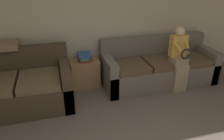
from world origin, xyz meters
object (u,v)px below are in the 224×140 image
Objects in this scene: throw_pillow at (6,45)px; child_left_seated at (179,57)px; book_stack at (84,57)px; couch_side at (20,88)px; couch_main at (158,67)px; side_shelf at (85,73)px.

child_left_seated is at bearing -10.51° from throw_pillow.
child_left_seated is at bearing -18.76° from book_stack.
throw_pillow reaches higher than book_stack.
book_stack is at bearing 17.42° from couch_side.
couch_main reaches higher than side_shelf.
throw_pillow is (-1.29, -0.02, 0.35)m from book_stack.
child_left_seated is (0.23, -0.35, 0.34)m from couch_main.
child_left_seated reaches higher than book_stack.
couch_side is 0.74m from throw_pillow.
throw_pillow is at bearing 110.54° from couch_side.
couch_side is at bearing -69.46° from throw_pillow.
book_stack is at bearing 0.79° from throw_pillow.
couch_main is at bearing -8.81° from side_shelf.
couch_main is at bearing -4.21° from throw_pillow.
couch_side is at bearing -162.58° from book_stack.
throw_pillow is (-0.13, 0.35, 0.64)m from couch_side.
throw_pillow reaches higher than couch_main.
couch_main is 2.61m from couch_side.
couch_main is 1.46m from side_shelf.
couch_side is 1.40× the size of child_left_seated.
child_left_seated is (2.83, -0.20, 0.33)m from couch_side.
couch_side reaches higher than side_shelf.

